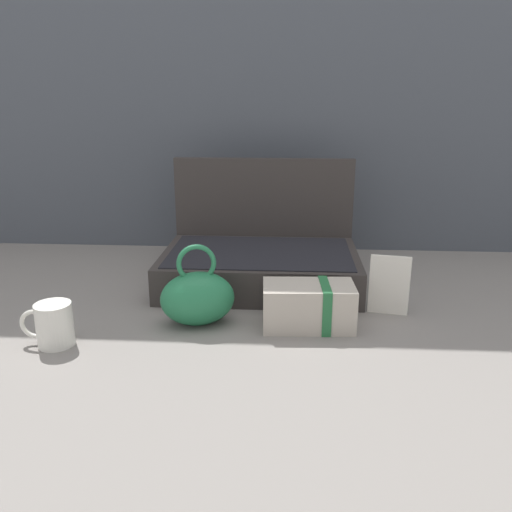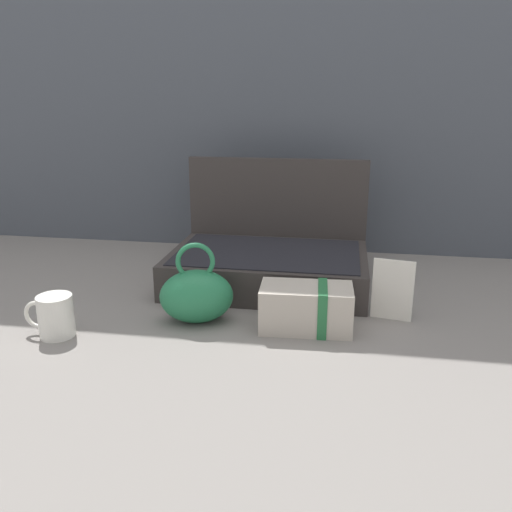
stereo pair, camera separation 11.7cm
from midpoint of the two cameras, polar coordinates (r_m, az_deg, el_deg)
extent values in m
plane|color=slate|center=(1.26, -2.71, -6.18)|extent=(6.00, 6.00, 0.00)
cube|color=#474C54|center=(1.75, -0.81, 23.76)|extent=(3.20, 0.06, 1.40)
cube|color=#332D2B|center=(1.42, -1.77, -1.49)|extent=(0.52, 0.34, 0.09)
cube|color=black|center=(1.40, -1.79, 0.37)|extent=(0.48, 0.30, 0.00)
cube|color=#332D2B|center=(1.56, -1.19, 4.61)|extent=(0.52, 0.02, 0.32)
ellipsoid|color=#237247|center=(1.19, -9.14, -4.62)|extent=(0.19, 0.15, 0.12)
torus|color=#237247|center=(1.17, -9.33, -0.85)|extent=(0.09, 0.03, 0.09)
cube|color=#B2A899|center=(1.17, 2.82, -5.44)|extent=(0.21, 0.12, 0.10)
cube|color=#236638|center=(1.18, 4.54, -5.44)|extent=(0.03, 0.11, 0.10)
cylinder|color=silver|center=(1.19, -23.62, -6.86)|extent=(0.07, 0.07, 0.09)
torus|color=silver|center=(1.21, -25.39, -6.71)|extent=(0.06, 0.01, 0.06)
cube|color=silver|center=(1.26, 11.61, -3.14)|extent=(0.09, 0.02, 0.14)
camera|label=1|loc=(0.06, -92.82, -0.87)|focal=37.07mm
camera|label=2|loc=(0.06, 87.18, 0.87)|focal=37.07mm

